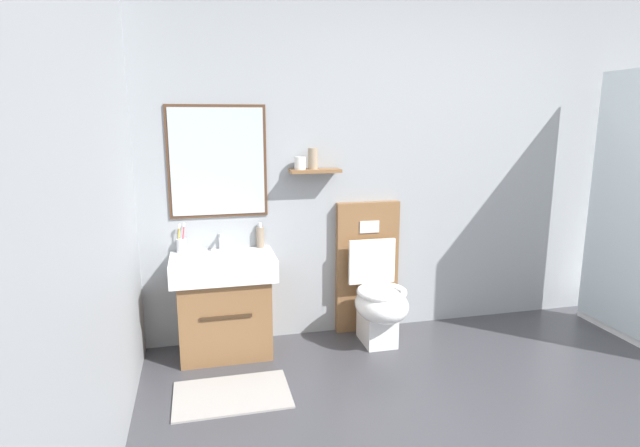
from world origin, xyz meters
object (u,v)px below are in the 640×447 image
toilet (374,290)px  vanity_sink_left (224,302)px  soap_dispenser (260,237)px  toothbrush_cup (182,245)px

toilet → vanity_sink_left: bearing=179.6°
soap_dispenser → toothbrush_cup: bearing=-178.9°
toilet → toothbrush_cup: (-1.35, 0.16, 0.38)m
vanity_sink_left → toilet: bearing=-0.4°
vanity_sink_left → soap_dispenser: 0.52m
vanity_sink_left → toothbrush_cup: bearing=150.1°
toilet → soap_dispenser: bearing=168.0°
vanity_sink_left → soap_dispenser: bearing=30.5°
vanity_sink_left → soap_dispenser: size_ratio=3.87×
vanity_sink_left → toilet: 1.08m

